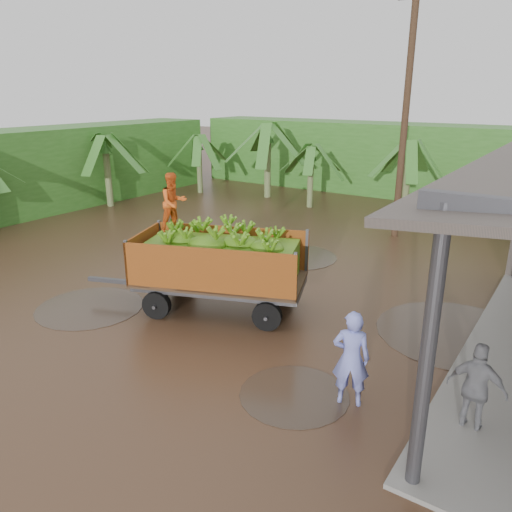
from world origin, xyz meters
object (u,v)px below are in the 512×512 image
at_px(man_blue, 351,358).
at_px(utility_pole, 405,114).
at_px(banana_trailer, 219,262).
at_px(man_grey, 477,389).

distance_m(man_blue, utility_pole, 11.65).
bearing_deg(man_blue, banana_trailer, -44.45).
bearing_deg(utility_pole, banana_trailer, -98.71).
bearing_deg(man_grey, banana_trailer, -12.14).
bearing_deg(utility_pole, man_grey, -64.68).
distance_m(man_grey, utility_pole, 11.96).
xyz_separation_m(banana_trailer, man_blue, (4.29, -1.85, -0.37)).
distance_m(banana_trailer, man_blue, 4.69).
height_order(banana_trailer, man_grey, banana_trailer).
bearing_deg(banana_trailer, man_blue, -44.33).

